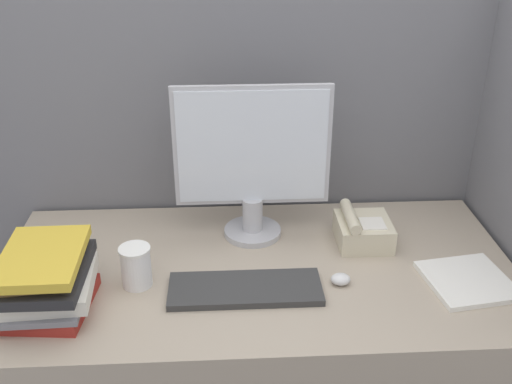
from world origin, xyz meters
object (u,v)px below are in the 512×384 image
object	(u,v)px
mouse	(341,279)
desk_telephone	(362,230)
coffee_cup	(136,266)
monitor	(252,164)
book_stack	(47,281)
keyboard	(245,289)

from	to	relation	value
mouse	desk_telephone	bearing A→B (deg)	63.88
mouse	coffee_cup	xyz separation A→B (m)	(-0.59, 0.03, 0.05)
desk_telephone	mouse	bearing A→B (deg)	-116.12
coffee_cup	desk_telephone	size ratio (longest dim) A/B	0.69
monitor	book_stack	size ratio (longest dim) A/B	1.71
book_stack	mouse	bearing A→B (deg)	4.56
monitor	keyboard	xyz separation A→B (m)	(-0.04, -0.32, -0.25)
mouse	book_stack	world-z (taller)	book_stack
book_stack	desk_telephone	world-z (taller)	book_stack
monitor	mouse	bearing A→B (deg)	-51.25
coffee_cup	desk_telephone	distance (m)	0.73
coffee_cup	book_stack	world-z (taller)	book_stack
monitor	mouse	world-z (taller)	monitor
monitor	mouse	xyz separation A→B (m)	(0.24, -0.30, -0.24)
mouse	coffee_cup	distance (m)	0.59
monitor	desk_telephone	world-z (taller)	monitor
keyboard	desk_telephone	xyz separation A→B (m)	(0.39, 0.25, 0.04)
mouse	desk_telephone	size ratio (longest dim) A/B	0.32
coffee_cup	desk_telephone	world-z (taller)	coffee_cup
monitor	keyboard	world-z (taller)	monitor
keyboard	book_stack	xyz separation A→B (m)	(-0.54, -0.04, 0.08)
monitor	coffee_cup	xyz separation A→B (m)	(-0.35, -0.27, -0.19)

